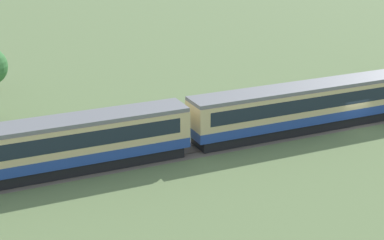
% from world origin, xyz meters
% --- Properties ---
extents(ground_plane, '(600.00, 600.00, 0.00)m').
position_xyz_m(ground_plane, '(0.00, 0.00, 0.00)').
color(ground_plane, '#607547').
extents(passenger_train, '(88.41, 3.03, 4.06)m').
position_xyz_m(passenger_train, '(-15.28, 1.16, 2.25)').
color(passenger_train, '#234293').
rests_on(passenger_train, ground_plane).
extents(railway_track, '(143.74, 3.60, 0.04)m').
position_xyz_m(railway_track, '(-13.70, 1.16, 0.01)').
color(railway_track, '#665B51').
rests_on(railway_track, ground_plane).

